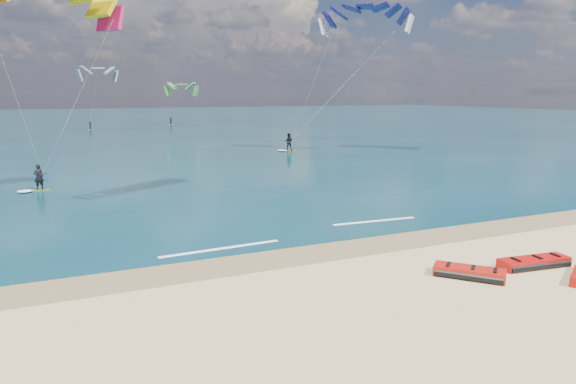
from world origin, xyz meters
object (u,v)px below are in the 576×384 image
object	(u,v)px
packed_kite_left	(533,267)
kitesurfer_main	(44,76)
kitesurfer_far	(328,72)
packed_kite_mid	(469,277)

from	to	relation	value
packed_kite_left	kitesurfer_main	xyz separation A→B (m)	(-16.39, 21.24, 7.34)
kitesurfer_main	kitesurfer_far	distance (m)	30.77
kitesurfer_far	kitesurfer_main	bearing A→B (deg)	-142.40
packed_kite_left	kitesurfer_far	world-z (taller)	kitesurfer_far
packed_kite_mid	kitesurfer_main	world-z (taller)	kitesurfer_main
packed_kite_mid	kitesurfer_far	world-z (taller)	kitesurfer_far
packed_kite_left	packed_kite_mid	size ratio (longest dim) A/B	1.14
packed_kite_left	kitesurfer_main	distance (m)	27.81
packed_kite_left	kitesurfer_main	world-z (taller)	kitesurfer_main
packed_kite_left	kitesurfer_far	size ratio (longest dim) A/B	0.18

